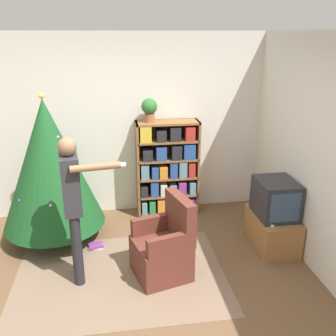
# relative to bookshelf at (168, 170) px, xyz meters

# --- Properties ---
(ground_plane) EXTENTS (14.00, 14.00, 0.00)m
(ground_plane) POSITION_rel_bookshelf_xyz_m (-0.69, -1.85, -0.69)
(ground_plane) COLOR brown
(wall_back) EXTENTS (8.00, 0.10, 2.60)m
(wall_back) POSITION_rel_bookshelf_xyz_m (-0.69, 0.25, 0.61)
(wall_back) COLOR silver
(wall_back) RESTS_ON ground_plane
(area_rug) EXTENTS (2.32, 1.67, 0.01)m
(area_rug) POSITION_rel_bookshelf_xyz_m (-0.76, -1.51, -0.68)
(area_rug) COLOR #7F6651
(area_rug) RESTS_ON ground_plane
(bookshelf) EXTENTS (0.90, 0.33, 1.40)m
(bookshelf) POSITION_rel_bookshelf_xyz_m (0.00, 0.00, 0.00)
(bookshelf) COLOR brown
(bookshelf) RESTS_ON ground_plane
(tv_stand) EXTENTS (0.46, 0.77, 0.43)m
(tv_stand) POSITION_rel_bookshelf_xyz_m (1.16, -1.14, -0.47)
(tv_stand) COLOR #996638
(tv_stand) RESTS_ON ground_plane
(television) EXTENTS (0.45, 0.55, 0.46)m
(television) POSITION_rel_bookshelf_xyz_m (1.16, -1.14, -0.03)
(television) COLOR #28282D
(television) RESTS_ON tv_stand
(game_remote) EXTENTS (0.04, 0.12, 0.02)m
(game_remote) POSITION_rel_bookshelf_xyz_m (1.02, -1.37, -0.25)
(game_remote) COLOR white
(game_remote) RESTS_ON tv_stand
(christmas_tree) EXTENTS (1.28, 1.28, 1.92)m
(christmas_tree) POSITION_rel_bookshelf_xyz_m (-1.57, -0.53, 0.34)
(christmas_tree) COLOR #4C3323
(christmas_tree) RESTS_ON ground_plane
(armchair) EXTENTS (0.70, 0.69, 0.92)m
(armchair) POSITION_rel_bookshelf_xyz_m (-0.27, -1.53, -0.36)
(armchair) COLOR brown
(armchair) RESTS_ON ground_plane
(standing_person) EXTENTS (0.67, 0.47, 1.62)m
(standing_person) POSITION_rel_bookshelf_xyz_m (-1.21, -1.48, 0.27)
(standing_person) COLOR #232328
(standing_person) RESTS_ON ground_plane
(potted_plant) EXTENTS (0.22, 0.22, 0.33)m
(potted_plant) POSITION_rel_bookshelf_xyz_m (-0.26, 0.01, 0.91)
(potted_plant) COLOR #935B38
(potted_plant) RESTS_ON bookshelf
(book_pile_near_tree) EXTENTS (0.20, 0.16, 0.05)m
(book_pile_near_tree) POSITION_rel_bookshelf_xyz_m (-1.05, -0.87, -0.66)
(book_pile_near_tree) COLOR beige
(book_pile_near_tree) RESTS_ON ground_plane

